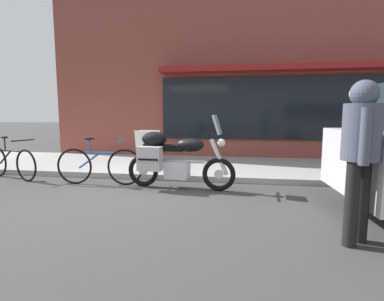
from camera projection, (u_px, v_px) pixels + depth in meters
name	position (u px, v px, depth m)	size (l,w,h in m)	color
ground_plane	(128.00, 198.00, 4.96)	(80.00, 80.00, 0.00)	#3B3B3B
touring_motorcycle	(172.00, 157.00, 5.50)	(2.08, 0.62, 1.38)	black
parked_bicycle	(99.00, 165.00, 5.84)	(1.75, 0.48, 0.95)	black
pedestrian_walking	(361.00, 142.00, 3.07)	(0.45, 0.55, 1.74)	black
sandwich_board_sign	(148.00, 147.00, 7.57)	(0.55, 0.40, 0.86)	silver
second_bicycle_by_cafe	(11.00, 162.00, 6.36)	(1.64, 0.70, 0.93)	black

